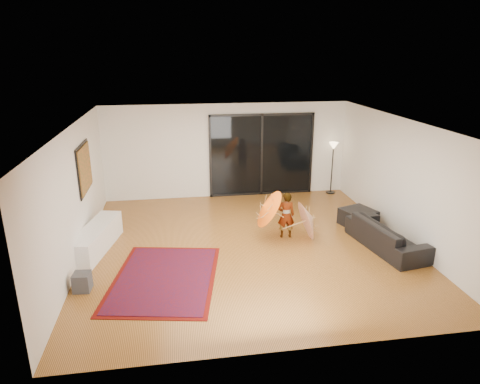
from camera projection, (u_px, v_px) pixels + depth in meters
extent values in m
plane|color=#A96A2E|center=(248.00, 246.00, 9.43)|extent=(7.00, 7.00, 0.00)
plane|color=white|center=(249.00, 124.00, 8.58)|extent=(7.00, 7.00, 0.00)
plane|color=silver|center=(227.00, 151.00, 12.28)|extent=(7.00, 0.00, 7.00)
plane|color=silver|center=(293.00, 267.00, 5.72)|extent=(7.00, 0.00, 7.00)
plane|color=silver|center=(75.00, 196.00, 8.49)|extent=(0.00, 7.00, 7.00)
plane|color=silver|center=(403.00, 180.00, 9.52)|extent=(0.00, 7.00, 7.00)
cube|color=black|center=(262.00, 155.00, 12.45)|extent=(3.00, 0.04, 2.40)
cube|color=black|center=(262.00, 115.00, 12.06)|extent=(3.06, 0.06, 0.06)
cube|color=black|center=(261.00, 193.00, 12.80)|extent=(3.06, 0.06, 0.06)
cube|color=black|center=(262.00, 155.00, 12.43)|extent=(0.06, 0.06, 2.40)
cube|color=black|center=(84.00, 168.00, 9.34)|extent=(0.02, 1.28, 1.08)
cube|color=#245120|center=(85.00, 168.00, 9.34)|extent=(0.03, 1.18, 0.98)
cube|color=white|center=(96.00, 238.00, 9.17)|extent=(0.89, 1.99, 0.54)
cube|color=#424244|center=(82.00, 282.00, 7.64)|extent=(0.32, 0.32, 0.34)
cube|color=#530B07|center=(165.00, 278.00, 8.08)|extent=(2.34, 2.93, 0.01)
cube|color=#62090C|center=(165.00, 278.00, 8.08)|extent=(2.15, 2.75, 0.02)
imported|color=black|center=(387.00, 235.00, 9.25)|extent=(1.12, 2.15, 0.60)
cube|color=black|center=(358.00, 218.00, 10.47)|extent=(0.91, 0.91, 0.41)
cylinder|color=black|center=(330.00, 192.00, 12.93)|extent=(0.27, 0.27, 0.03)
cylinder|color=black|center=(332.00, 170.00, 12.71)|extent=(0.03, 0.03, 1.43)
cone|color=#FFD899|center=(334.00, 146.00, 12.47)|extent=(0.27, 0.27, 0.21)
imported|color=#999999|center=(286.00, 215.00, 9.72)|extent=(0.41, 0.28, 1.08)
cone|color=#FF640D|center=(263.00, 209.00, 9.53)|extent=(0.64, 0.92, 0.86)
cylinder|color=#A67F47|center=(263.00, 223.00, 9.64)|extent=(0.43, 0.02, 0.29)
cylinder|color=#A67F47|center=(263.00, 205.00, 9.50)|extent=(0.06, 0.02, 0.05)
cone|color=silver|center=(313.00, 217.00, 9.68)|extent=(0.45, 0.91, 0.93)
cylinder|color=#A67F47|center=(312.00, 232.00, 9.80)|extent=(0.53, 0.02, 0.19)
cylinder|color=#A67F47|center=(314.00, 213.00, 9.64)|extent=(0.05, 0.02, 0.04)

